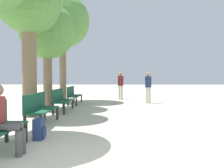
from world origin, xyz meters
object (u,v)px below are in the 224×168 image
object	(u,v)px
bench_row_1	(39,107)
tree_row_3	(63,22)
person_seated	(4,117)
bench_row_3	(73,94)
backpack	(39,129)
pedestrian_near	(121,84)
tree_row_1	(29,7)
tree_row_2	(47,32)
bench_row_2	(61,99)
pedestrian_mid	(148,85)

from	to	relation	value
bench_row_1	tree_row_3	size ratio (longest dim) A/B	0.27
person_seated	bench_row_3	bearing A→B (deg)	91.86
tree_row_3	backpack	distance (m)	9.02
tree_row_3	pedestrian_near	distance (m)	5.06
tree_row_1	tree_row_2	distance (m)	2.12
bench_row_1	pedestrian_near	world-z (taller)	pedestrian_near
bench_row_2	pedestrian_near	distance (m)	5.57
tree_row_1	tree_row_3	bearing A→B (deg)	90.00
bench_row_3	pedestrian_mid	bearing A→B (deg)	6.35
tree_row_1	tree_row_2	world-z (taller)	tree_row_1
bench_row_2	person_seated	distance (m)	5.01
bench_row_2	tree_row_2	world-z (taller)	tree_row_2
tree_row_1	person_seated	distance (m)	5.16
tree_row_1	pedestrian_near	bearing A→B (deg)	60.83
bench_row_3	pedestrian_mid	xyz separation A→B (m)	(3.98, 0.44, 0.44)
bench_row_1	pedestrian_mid	size ratio (longest dim) A/B	0.98
bench_row_3	tree_row_2	xyz separation A→B (m)	(-0.84, -1.54, 2.91)
bench_row_3	tree_row_1	distance (m)	5.01
pedestrian_mid	backpack	bearing A→B (deg)	-116.41
bench_row_2	bench_row_3	distance (m)	2.51
bench_row_2	tree_row_1	bearing A→B (deg)	-127.20
bench_row_1	pedestrian_mid	bearing A→B (deg)	53.90
tree_row_3	backpack	bearing A→B (deg)	-80.07
bench_row_2	tree_row_2	size ratio (longest dim) A/B	0.35
pedestrian_near	bench_row_1	bearing A→B (deg)	-108.80
tree_row_3	backpack	world-z (taller)	tree_row_3
tree_row_1	tree_row_3	world-z (taller)	tree_row_3
bench_row_1	backpack	size ratio (longest dim) A/B	3.52
bench_row_3	tree_row_2	size ratio (longest dim) A/B	0.35
tree_row_2	pedestrian_mid	size ratio (longest dim) A/B	2.81
backpack	bench_row_3	bearing A→B (deg)	94.59
pedestrian_mid	tree_row_1	bearing A→B (deg)	-139.92
bench_row_2	person_seated	world-z (taller)	person_seated
bench_row_3	tree_row_3	distance (m)	4.33
bench_row_1	tree_row_1	xyz separation A→B (m)	(-0.84, 1.40, 3.36)
person_seated	backpack	size ratio (longest dim) A/B	2.71
bench_row_2	tree_row_1	world-z (taller)	tree_row_1
bench_row_2	pedestrian_near	world-z (taller)	pedestrian_near
person_seated	tree_row_2	bearing A→B (deg)	100.28
tree_row_1	backpack	size ratio (longest dim) A/B	10.99
tree_row_2	pedestrian_near	xyz separation A→B (m)	(3.37, 3.97, -2.44)
backpack	bench_row_1	bearing A→B (deg)	109.21
tree_row_3	pedestrian_mid	distance (m)	6.08
tree_row_2	backpack	xyz separation A→B (m)	(1.36, -4.98, -3.20)
tree_row_1	pedestrian_near	distance (m)	7.50
bench_row_1	pedestrian_near	size ratio (longest dim) A/B	0.96
pedestrian_mid	bench_row_2	bearing A→B (deg)	-143.45
person_seated	pedestrian_mid	world-z (taller)	pedestrian_mid
backpack	pedestrian_near	size ratio (longest dim) A/B	0.27
bench_row_1	pedestrian_near	xyz separation A→B (m)	(2.53, 7.44, 0.47)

